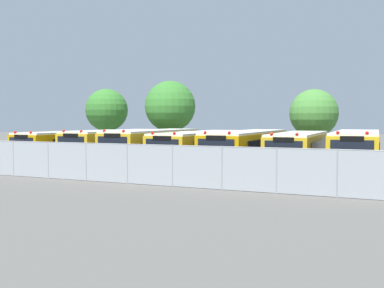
% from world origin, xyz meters
% --- Properties ---
extents(ground_plane, '(160.00, 160.00, 0.00)m').
position_xyz_m(ground_plane, '(0.00, 0.00, 0.00)').
color(ground_plane, '#595651').
extents(school_bus_0, '(2.78, 11.64, 2.51)m').
position_xyz_m(school_bus_0, '(-9.97, -0.02, 1.33)').
color(school_bus_0, '#EAA80C').
rests_on(school_bus_0, ground_plane).
extents(school_bus_1, '(2.71, 10.08, 2.61)m').
position_xyz_m(school_bus_1, '(-6.60, -0.12, 1.37)').
color(school_bus_1, yellow).
rests_on(school_bus_1, ground_plane).
extents(school_bus_2, '(2.58, 10.42, 2.66)m').
position_xyz_m(school_bus_2, '(-3.40, -0.17, 1.40)').
color(school_bus_2, yellow).
rests_on(school_bus_2, ground_plane).
extents(school_bus_3, '(2.69, 11.25, 2.57)m').
position_xyz_m(school_bus_3, '(0.02, 0.17, 1.36)').
color(school_bus_3, yellow).
rests_on(school_bus_3, ground_plane).
extents(school_bus_4, '(2.58, 11.67, 2.65)m').
position_xyz_m(school_bus_4, '(3.33, 0.09, 1.40)').
color(school_bus_4, '#EAA80C').
rests_on(school_bus_4, ground_plane).
extents(school_bus_5, '(2.67, 10.19, 2.59)m').
position_xyz_m(school_bus_5, '(6.63, -0.08, 1.36)').
color(school_bus_5, yellow).
rests_on(school_bus_5, ground_plane).
extents(school_bus_6, '(2.73, 10.61, 2.70)m').
position_xyz_m(school_bus_6, '(9.94, -0.17, 1.42)').
color(school_bus_6, yellow).
rests_on(school_bus_6, ground_plane).
extents(tree_0, '(4.13, 4.13, 6.24)m').
position_xyz_m(tree_0, '(-13.70, 9.37, 4.20)').
color(tree_0, '#4C3823').
rests_on(tree_0, ground_plane).
extents(tree_1, '(4.53, 4.53, 6.70)m').
position_xyz_m(tree_1, '(-6.29, 8.34, 4.34)').
color(tree_1, '#4C3823').
rests_on(tree_1, ground_plane).
extents(tree_2, '(3.83, 3.83, 5.66)m').
position_xyz_m(tree_2, '(6.14, 8.83, 3.77)').
color(tree_2, '#4C3823').
rests_on(tree_2, ground_plane).
extents(chainlink_fence, '(25.57, 0.07, 2.04)m').
position_xyz_m(chainlink_fence, '(-0.43, -8.37, 1.05)').
color(chainlink_fence, '#9EA0A3').
rests_on(chainlink_fence, ground_plane).
extents(traffic_cone, '(0.38, 0.38, 0.49)m').
position_xyz_m(traffic_cone, '(9.35, -7.63, 0.25)').
color(traffic_cone, '#EA5914').
rests_on(traffic_cone, ground_plane).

